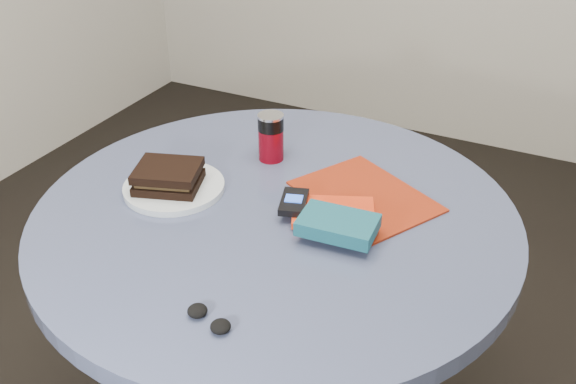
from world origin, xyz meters
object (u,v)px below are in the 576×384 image
at_px(plate, 174,187).
at_px(red_book, 333,213).
at_px(pepper_grinder, 274,137).
at_px(mp3_player, 294,202).
at_px(soda_can, 271,137).
at_px(novel, 338,225).
at_px(sandwich, 168,176).
at_px(table, 276,271).
at_px(headphones, 209,319).
at_px(magazine, 365,196).

xyz_separation_m(plate, red_book, (0.35, 0.05, 0.00)).
height_order(pepper_grinder, mp3_player, pepper_grinder).
xyz_separation_m(soda_can, red_book, (0.23, -0.17, -0.04)).
relative_size(plate, novel, 1.49).
bearing_deg(novel, sandwich, 175.77).
height_order(table, mp3_player, mp3_player).
bearing_deg(novel, headphones, -111.61).
bearing_deg(table, magazine, 40.02).
bearing_deg(soda_can, novel, -41.05).
height_order(table, headphones, headphones).
distance_m(red_book, headphones, 0.38).
bearing_deg(plate, novel, -1.62).
height_order(novel, mp3_player, novel).
xyz_separation_m(sandwich, pepper_grinder, (0.12, 0.26, 0.01)).
distance_m(soda_can, mp3_player, 0.24).
relative_size(magazine, mp3_player, 2.77).
xyz_separation_m(table, pepper_grinder, (-0.11, 0.22, 0.21)).
bearing_deg(headphones, mp3_player, 92.89).
xyz_separation_m(mp3_player, headphones, (0.02, -0.35, -0.02)).
distance_m(table, soda_can, 0.31).
bearing_deg(plate, pepper_grinder, 64.54).
bearing_deg(soda_can, table, -60.41).
distance_m(plate, soda_can, 0.26).
distance_m(soda_can, red_book, 0.28).
height_order(magazine, headphones, headphones).
bearing_deg(pepper_grinder, mp3_player, -54.02).
xyz_separation_m(plate, sandwich, (-0.00, -0.01, 0.03)).
relative_size(red_book, mp3_player, 1.60).
height_order(plate, red_book, red_book).
bearing_deg(magazine, novel, -59.04).
bearing_deg(red_book, novel, -83.80).
bearing_deg(headphones, red_book, 80.57).
distance_m(soda_can, pepper_grinder, 0.03).
height_order(novel, headphones, novel).
bearing_deg(novel, magazine, 87.74).
bearing_deg(novel, pepper_grinder, 132.26).
xyz_separation_m(red_book, novel, (0.04, -0.06, 0.02)).
bearing_deg(magazine, table, -110.80).
bearing_deg(mp3_player, plate, -172.86).
bearing_deg(table, novel, -14.25).
bearing_deg(novel, table, 161.72).
bearing_deg(sandwich, novel, -0.20).
relative_size(red_book, novel, 1.12).
height_order(soda_can, magazine, soda_can).
distance_m(red_book, novel, 0.08).
height_order(sandwich, pepper_grinder, pepper_grinder).
height_order(soda_can, novel, soda_can).
distance_m(table, plate, 0.29).
bearing_deg(sandwich, soda_can, 60.65).
relative_size(plate, magazine, 0.77).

